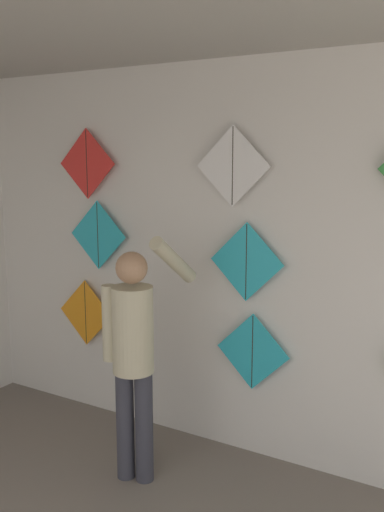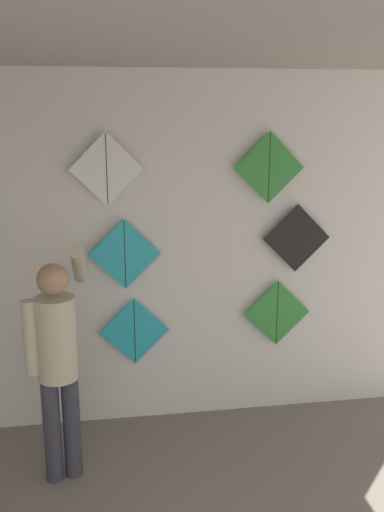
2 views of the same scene
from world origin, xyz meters
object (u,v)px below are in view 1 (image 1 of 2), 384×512
object	(u,v)px
kite_6	(87,164)
kite_7	(233,166)
kite_1	(253,352)
shopkeeper	(134,346)
kite_4	(246,262)
kite_0	(86,313)
kite_3	(98,235)

from	to	relation	value
kite_6	kite_7	xyz separation A→B (m)	(1.29, 0.00, -0.01)
kite_1	kite_7	distance (m)	1.30
kite_6	kite_1	bearing A→B (deg)	0.00
shopkeeper	kite_4	xyz separation A→B (m)	(0.49, 0.65, 0.49)
kite_0	kite_6	world-z (taller)	kite_6
kite_0	kite_7	xyz separation A→B (m)	(1.35, 0.00, 1.22)
kite_3	kite_7	size ratio (longest dim) A/B	1.00
kite_1	kite_0	bearing A→B (deg)	180.00
kite_0	kite_4	world-z (taller)	kite_4
kite_1	kite_4	distance (m)	0.64
kite_0	kite_3	size ratio (longest dim) A/B	1.00
kite_1	kite_7	world-z (taller)	kite_7
kite_0	kite_7	distance (m)	1.83
kite_7	kite_0	bearing A→B (deg)	180.00
kite_0	kite_4	distance (m)	1.58
shopkeeper	kite_4	world-z (taller)	kite_4
kite_3	shopkeeper	bearing A→B (deg)	-38.23
kite_6	kite_7	size ratio (longest dim) A/B	1.00
kite_6	kite_4	bearing A→B (deg)	0.00
kite_1	kite_6	xyz separation A→B (m)	(-1.46, 0.00, 1.29)
kite_0	kite_4	bearing A→B (deg)	0.00
shopkeeper	kite_7	bearing A→B (deg)	45.34
kite_1	kite_3	distance (m)	1.55
shopkeeper	kite_3	size ratio (longest dim) A/B	2.99
kite_0	kite_6	bearing A→B (deg)	0.00
kite_0	kite_3	distance (m)	0.68
shopkeeper	kite_4	distance (m)	0.95
kite_1	kite_6	distance (m)	1.95
kite_3	kite_6	bearing A→B (deg)	180.00
kite_4	kite_6	size ratio (longest dim) A/B	1.00
kite_0	kite_6	distance (m)	1.23
kite_3	kite_7	distance (m)	1.32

